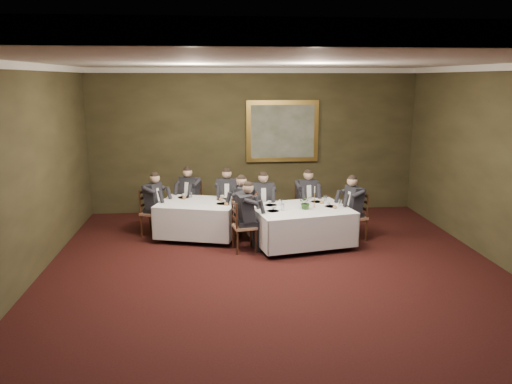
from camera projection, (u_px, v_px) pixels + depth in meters
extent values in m
plane|color=black|center=(282.00, 292.00, 7.76)|extent=(10.00, 10.00, 0.00)
cube|color=silver|center=(285.00, 60.00, 6.98)|extent=(8.00, 10.00, 0.10)
cube|color=#2E2917|center=(254.00, 141.00, 12.23)|extent=(8.00, 0.10, 3.50)
cube|color=#2E2917|center=(427.00, 383.00, 2.52)|extent=(8.00, 0.10, 3.50)
cube|color=#2E2917|center=(2.00, 188.00, 7.02)|extent=(0.10, 10.00, 3.50)
cube|color=white|center=(254.00, 70.00, 11.80)|extent=(8.00, 0.10, 0.12)
cube|color=white|center=(451.00, 34.00, 2.19)|extent=(8.00, 0.10, 0.12)
cube|color=black|center=(301.00, 210.00, 9.82)|extent=(2.01, 1.66, 0.04)
cube|color=white|center=(301.00, 208.00, 9.81)|extent=(2.08, 1.73, 0.02)
cube|color=white|center=(301.00, 225.00, 9.88)|extent=(2.10, 1.75, 0.65)
cube|color=black|center=(198.00, 204.00, 10.29)|extent=(1.77, 1.50, 0.04)
cube|color=white|center=(198.00, 202.00, 10.28)|extent=(1.84, 1.57, 0.02)
cube|color=white|center=(198.00, 218.00, 10.36)|extent=(1.86, 1.60, 0.65)
cube|color=#93694B|center=(263.00, 212.00, 10.61)|extent=(0.45, 0.43, 0.05)
cube|color=black|center=(262.00, 198.00, 10.74)|extent=(0.38, 0.04, 0.54)
cube|color=black|center=(263.00, 194.00, 10.53)|extent=(0.43, 0.32, 0.55)
sphere|color=tan|center=(263.00, 177.00, 10.44)|extent=(0.21, 0.21, 0.21)
cube|color=#93694B|center=(306.00, 208.00, 10.89)|extent=(0.50, 0.48, 0.05)
cube|color=black|center=(304.00, 195.00, 11.02)|extent=(0.38, 0.09, 0.54)
cube|color=black|center=(307.00, 191.00, 10.81)|extent=(0.46, 0.37, 0.55)
sphere|color=tan|center=(307.00, 174.00, 10.72)|extent=(0.24, 0.24, 0.21)
cube|color=#93694B|center=(244.00, 226.00, 9.54)|extent=(0.49, 0.51, 0.05)
cube|color=black|center=(234.00, 215.00, 9.44)|extent=(0.10, 0.38, 0.54)
cube|color=black|center=(244.00, 208.00, 9.46)|extent=(0.38, 0.47, 0.55)
sphere|color=tan|center=(244.00, 188.00, 9.38)|extent=(0.24, 0.24, 0.21)
cube|color=#93694B|center=(354.00, 217.00, 10.20)|extent=(0.51, 0.53, 0.05)
cube|color=black|center=(363.00, 205.00, 10.20)|extent=(0.12, 0.38, 0.54)
cube|color=black|center=(355.00, 199.00, 10.11)|extent=(0.40, 0.48, 0.55)
sphere|color=tan|center=(356.00, 181.00, 10.03)|extent=(0.25, 0.25, 0.21)
cube|color=#93694B|center=(190.00, 205.00, 11.19)|extent=(0.59, 0.58, 0.05)
cube|color=black|center=(194.00, 192.00, 11.31)|extent=(0.35, 0.21, 0.54)
cube|color=black|center=(190.00, 188.00, 11.11)|extent=(0.52, 0.48, 0.55)
sphere|color=tan|center=(189.00, 172.00, 11.02)|extent=(0.29, 0.29, 0.21)
cube|color=#93694B|center=(227.00, 206.00, 11.04)|extent=(0.48, 0.46, 0.05)
cube|color=black|center=(228.00, 194.00, 11.18)|extent=(0.38, 0.06, 0.54)
cube|color=black|center=(227.00, 190.00, 10.96)|extent=(0.45, 0.35, 0.55)
sphere|color=tan|center=(227.00, 173.00, 10.88)|extent=(0.23, 0.23, 0.21)
cube|color=#93694B|center=(245.00, 217.00, 10.17)|extent=(0.56, 0.57, 0.05)
cube|color=black|center=(254.00, 206.00, 10.06)|extent=(0.18, 0.36, 0.54)
cube|color=black|center=(245.00, 200.00, 10.09)|extent=(0.45, 0.51, 0.55)
sphere|color=tan|center=(245.00, 181.00, 10.01)|extent=(0.28, 0.28, 0.21)
cube|color=#93694B|center=(153.00, 213.00, 10.52)|extent=(0.56, 0.57, 0.05)
cube|color=black|center=(144.00, 201.00, 10.52)|extent=(0.17, 0.36, 0.54)
cube|color=black|center=(152.00, 196.00, 10.43)|extent=(0.45, 0.51, 0.55)
sphere|color=tan|center=(151.00, 178.00, 10.35)|extent=(0.27, 0.27, 0.21)
imported|color=#2D5926|center=(306.00, 202.00, 9.70)|extent=(0.28, 0.25, 0.29)
cylinder|color=#A87A33|center=(314.00, 207.00, 9.87)|extent=(0.06, 0.06, 0.02)
cylinder|color=#A87A33|center=(314.00, 199.00, 9.83)|extent=(0.01, 0.01, 0.29)
cylinder|color=white|center=(315.00, 189.00, 9.79)|extent=(0.02, 0.02, 0.13)
cylinder|color=white|center=(271.00, 205.00, 10.03)|extent=(0.25, 0.25, 0.01)
cylinder|color=white|center=(270.00, 202.00, 10.17)|extent=(0.08, 0.08, 0.05)
cylinder|color=white|center=(279.00, 202.00, 10.03)|extent=(0.06, 0.06, 0.14)
cylinder|color=white|center=(183.00, 197.00, 10.67)|extent=(0.25, 0.25, 0.01)
cylinder|color=white|center=(184.00, 194.00, 10.81)|extent=(0.08, 0.08, 0.05)
cylinder|color=white|center=(191.00, 194.00, 10.67)|extent=(0.06, 0.06, 0.14)
cube|color=gold|center=(282.00, 131.00, 12.17)|extent=(1.77, 0.08, 1.50)
cube|color=#464D33|center=(283.00, 132.00, 12.13)|extent=(1.55, 0.01, 1.28)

